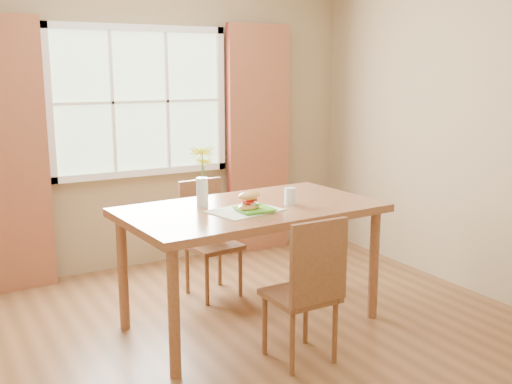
{
  "coord_description": "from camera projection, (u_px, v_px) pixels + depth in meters",
  "views": [
    {
      "loc": [
        -1.72,
        -3.27,
        1.79
      ],
      "look_at": [
        0.23,
        0.2,
        0.96
      ],
      "focal_mm": 42.0,
      "sensor_mm": 36.0,
      "label": 1
    }
  ],
  "objects": [
    {
      "name": "room",
      "position": [
        239.0,
        141.0,
        3.71
      ],
      "size": [
        4.24,
        3.84,
        2.74
      ],
      "color": "brown",
      "rests_on": "ground"
    },
    {
      "name": "window",
      "position": [
        140.0,
        102.0,
        5.27
      ],
      "size": [
        1.62,
        0.06,
        1.32
      ],
      "color": "#A3C595",
      "rests_on": "room"
    },
    {
      "name": "curtain_left",
      "position": [
        5.0,
        157.0,
        4.72
      ],
      "size": [
        0.65,
        0.08,
        2.2
      ],
      "primitive_type": "cube",
      "color": "maroon",
      "rests_on": "room"
    },
    {
      "name": "curtain_right",
      "position": [
        258.0,
        140.0,
        5.83
      ],
      "size": [
        0.65,
        0.08,
        2.2
      ],
      "primitive_type": "cube",
      "color": "maroon",
      "rests_on": "room"
    },
    {
      "name": "dining_table",
      "position": [
        251.0,
        219.0,
        4.14
      ],
      "size": [
        1.82,
        1.1,
        0.86
      ],
      "rotation": [
        0.0,
        0.0,
        0.06
      ],
      "color": "brown",
      "rests_on": "room"
    },
    {
      "name": "chair_near",
      "position": [
        308.0,
        285.0,
        3.6
      ],
      "size": [
        0.39,
        0.39,
        0.93
      ],
      "rotation": [
        0.0,
        0.0,
        0.01
      ],
      "color": "brown",
      "rests_on": "room"
    },
    {
      "name": "chair_far",
      "position": [
        208.0,
        232.0,
        4.79
      ],
      "size": [
        0.42,
        0.42,
        0.92
      ],
      "rotation": [
        0.0,
        0.0,
        0.11
      ],
      "color": "brown",
      "rests_on": "room"
    },
    {
      "name": "placemat",
      "position": [
        245.0,
        211.0,
        3.98
      ],
      "size": [
        0.51,
        0.42,
        0.01
      ],
      "primitive_type": "cube",
      "rotation": [
        0.0,
        0.0,
        0.22
      ],
      "color": "#B9C0A3",
      "rests_on": "dining_table"
    },
    {
      "name": "plate",
      "position": [
        254.0,
        210.0,
        3.96
      ],
      "size": [
        0.23,
        0.23,
        0.01
      ],
      "primitive_type": "cube",
      "rotation": [
        0.0,
        0.0,
        -0.02
      ],
      "color": "#5ACC33",
      "rests_on": "placemat"
    },
    {
      "name": "croissant_sandwich",
      "position": [
        249.0,
        201.0,
        3.93
      ],
      "size": [
        0.19,
        0.15,
        0.12
      ],
      "rotation": [
        0.0,
        0.0,
        0.22
      ],
      "color": "#D19147",
      "rests_on": "plate"
    },
    {
      "name": "water_glass",
      "position": [
        290.0,
        197.0,
        4.16
      ],
      "size": [
        0.08,
        0.08,
        0.12
      ],
      "color": "silver",
      "rests_on": "dining_table"
    },
    {
      "name": "flower_vase",
      "position": [
        202.0,
        171.0,
        4.06
      ],
      "size": [
        0.17,
        0.17,
        0.42
      ],
      "color": "silver",
      "rests_on": "dining_table"
    }
  ]
}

